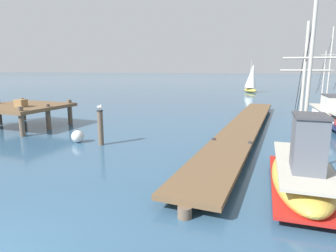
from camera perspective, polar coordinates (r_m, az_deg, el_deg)
name	(u,v)px	position (r m, az deg, el deg)	size (l,w,h in m)	color
floating_dock	(244,126)	(17.25, 14.67, 0.01)	(3.38, 21.34, 0.53)	brown
fishing_boat_1	(302,171)	(9.53, 24.71, -7.96)	(1.70, 6.17, 5.72)	gold
fishing_boat_2	(327,112)	(22.61, 28.56, 2.35)	(1.61, 7.14, 6.29)	silver
pier_platform	(22,108)	(20.13, -26.62, 3.22)	(5.14, 4.81, 1.82)	brown
mooring_piling	(100,127)	(14.19, -13.04, -0.17)	(0.30, 0.30, 1.69)	brown
perched_seagull	(99,107)	(14.04, -13.23, 3.66)	(0.37, 0.23, 0.27)	gold
mooring_buoy	(78,136)	(15.09, -17.21, -1.93)	(0.62, 0.62, 0.69)	silver
distant_sailboat	(252,79)	(45.80, 15.99, 8.85)	(2.71, 3.39, 4.65)	gold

